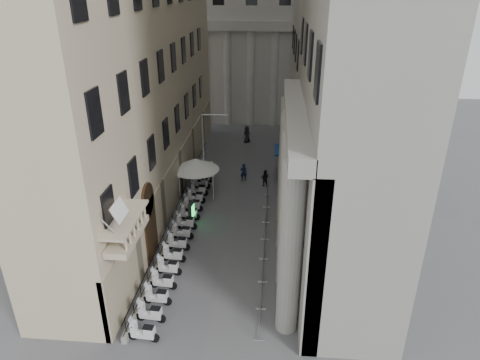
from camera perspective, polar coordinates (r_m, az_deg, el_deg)
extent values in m
cube|color=#B1AFA7|center=(60.41, 1.84, 22.56)|extent=(22.00, 10.00, 30.00)
cylinder|color=silver|center=(37.33, -8.04, -1.23)|extent=(0.06, 0.06, 2.28)
cylinder|color=silver|center=(36.83, -3.63, -1.40)|extent=(0.06, 0.06, 2.28)
cylinder|color=silver|center=(39.90, -7.17, 0.60)|extent=(0.06, 0.06, 2.28)
cylinder|color=silver|center=(39.42, -3.04, 0.46)|extent=(0.06, 0.06, 2.28)
cube|color=white|center=(37.85, -5.54, 1.27)|extent=(3.11, 3.11, 0.12)
cone|color=white|center=(37.65, -5.57, 1.99)|extent=(4.15, 4.15, 1.04)
cylinder|color=#989BA0|center=(38.08, -4.89, 3.50)|extent=(0.16, 0.16, 7.18)
cylinder|color=#989BA0|center=(36.75, -3.42, 8.66)|extent=(2.16, 0.17, 0.12)
cube|color=#989BA0|center=(36.61, -1.88, 8.55)|extent=(0.45, 0.21, 0.13)
cube|color=black|center=(33.87, -6.48, -4.42)|extent=(0.36, 0.90, 1.86)
cube|color=#19E54C|center=(33.73, -6.27, -4.14)|extent=(0.11, 0.67, 1.03)
imported|color=black|center=(40.92, 0.47, 1.04)|extent=(0.74, 0.61, 1.76)
imported|color=black|center=(39.97, 3.34, 0.27)|extent=(0.90, 0.77, 1.61)
imported|color=black|center=(51.09, 0.91, 6.12)|extent=(1.16, 1.12, 2.01)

